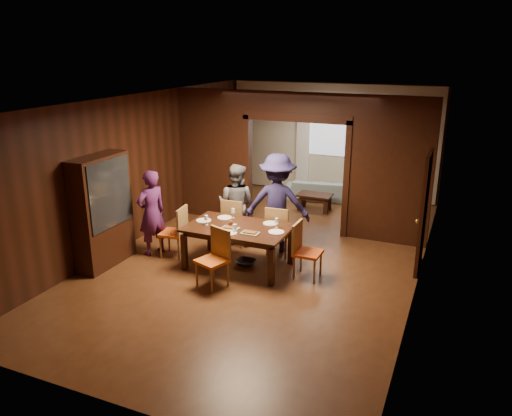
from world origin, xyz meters
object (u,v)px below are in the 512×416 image
at_px(chair_far_l, 236,221).
at_px(hutch, 102,211).
at_px(chair_near, 212,259).
at_px(person_purple, 152,213).
at_px(chair_left, 173,231).
at_px(sofa, 319,190).
at_px(chair_far_r, 279,230).
at_px(chair_right, 308,251).
at_px(person_grey, 236,204).
at_px(dining_table, 238,247).
at_px(coffee_table, 315,202).
at_px(person_navy, 277,203).

height_order(chair_far_l, hutch, hutch).
bearing_deg(chair_near, person_purple, 174.97).
bearing_deg(person_purple, chair_left, 120.13).
height_order(sofa, chair_far_r, chair_far_r).
distance_m(chair_far_r, hutch, 3.22).
xyz_separation_m(chair_left, chair_right, (2.60, 0.10, 0.00)).
bearing_deg(person_purple, chair_far_r, 134.09).
relative_size(person_purple, chair_right, 1.68).
relative_size(person_grey, chair_near, 1.67).
bearing_deg(person_grey, chair_right, 150.66).
bearing_deg(sofa, chair_far_l, 70.15).
xyz_separation_m(dining_table, hutch, (-2.25, -0.82, 0.62)).
bearing_deg(person_purple, person_grey, 154.36).
bearing_deg(chair_left, chair_right, 84.83).
relative_size(chair_right, chair_near, 1.00).
distance_m(person_purple, chair_far_l, 1.64).
distance_m(person_grey, chair_right, 2.06).
relative_size(coffee_table, chair_far_r, 0.82).
relative_size(sofa, chair_left, 1.78).
height_order(dining_table, chair_far_r, chair_far_r).
bearing_deg(chair_near, chair_left, 166.37).
bearing_deg(hutch, dining_table, 20.11).
bearing_deg(sofa, person_navy, 83.60).
distance_m(coffee_table, chair_left, 4.04).
bearing_deg(chair_right, coffee_table, 15.95).
height_order(coffee_table, chair_far_l, chair_far_l).
relative_size(person_navy, chair_right, 1.96).
bearing_deg(chair_far_r, dining_table, 56.33).
bearing_deg(sofa, hutch, 56.17).
bearing_deg(chair_far_r, person_grey, -15.19).
bearing_deg(dining_table, chair_left, -178.33).
relative_size(person_navy, coffee_table, 2.37).
xyz_separation_m(sofa, chair_near, (-0.24, -5.40, 0.23)).
bearing_deg(chair_far_r, hutch, 27.68).
bearing_deg(chair_right, person_purple, 94.09).
bearing_deg(chair_far_l, coffee_table, -110.34).
bearing_deg(chair_far_l, dining_table, 114.15).
bearing_deg(chair_far_r, person_purple, 19.13).
height_order(sofa, chair_right, chair_right).
distance_m(chair_far_r, chair_near, 1.77).
relative_size(chair_far_l, chair_far_r, 1.00).
bearing_deg(chair_far_r, chair_left, 21.99).
bearing_deg(chair_far_l, chair_right, 150.08).
bearing_deg(chair_near, sofa, 107.34).
xyz_separation_m(person_purple, chair_far_r, (2.21, 0.91, -0.33)).
height_order(dining_table, chair_near, chair_near).
distance_m(dining_table, chair_right, 1.28).
bearing_deg(dining_table, hutch, -159.89).
bearing_deg(chair_near, hutch, -161.42).
xyz_separation_m(person_grey, coffee_table, (0.84, 2.61, -0.61)).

